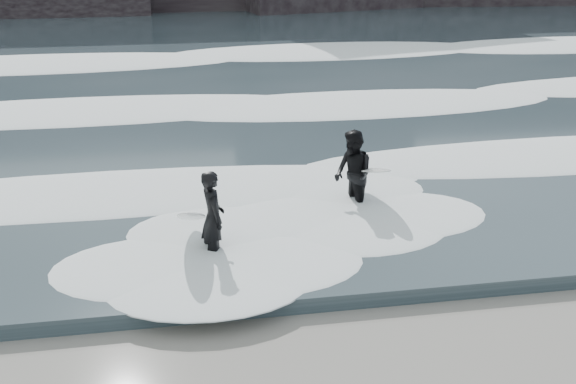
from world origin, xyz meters
name	(u,v)px	position (x,y,z in m)	size (l,w,h in m)	color
sea	(212,46)	(0.00, 29.00, 0.15)	(90.00, 52.00, 0.30)	#2D3B41
foam_near	(275,173)	(0.00, 9.00, 0.40)	(60.00, 3.20, 0.20)	white
foam_mid	(242,103)	(0.00, 16.00, 0.42)	(60.00, 4.00, 0.24)	white
foam_far	(219,54)	(0.00, 25.00, 0.45)	(60.00, 4.80, 0.30)	white
surfer_left	(209,217)	(-1.83, 5.24, 0.93)	(1.03, 1.88, 1.85)	black
surfer_right	(354,174)	(1.43, 6.99, 0.97)	(1.20, 1.92, 1.94)	black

